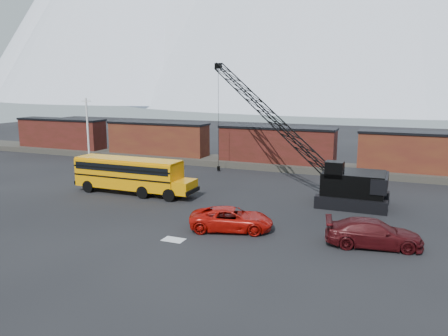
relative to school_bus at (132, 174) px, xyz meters
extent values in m
plane|color=black|center=(8.74, -5.14, -1.79)|extent=(160.00, 160.00, 0.00)
cone|color=white|center=(-251.26, 294.86, 65.41)|extent=(220.00, 220.00, 140.00)
cube|color=white|center=(8.74, 334.86, 10.21)|extent=(800.00, 80.00, 24.00)
cube|color=#423F37|center=(8.74, 16.86, -1.44)|extent=(120.00, 5.00, 0.70)
cube|color=#531A17|center=(-23.26, 16.86, 0.91)|extent=(13.50, 2.90, 4.00)
cube|color=black|center=(-23.26, 16.86, 2.96)|extent=(13.70, 3.10, 0.25)
cube|color=black|center=(-27.46, 16.86, -0.79)|extent=(2.20, 2.40, 0.60)
cube|color=black|center=(-19.06, 16.86, -0.79)|extent=(2.20, 2.40, 0.60)
cube|color=#4E1B16|center=(-7.26, 16.86, 0.91)|extent=(13.50, 2.90, 4.00)
cube|color=black|center=(-7.26, 16.86, 2.96)|extent=(13.70, 3.10, 0.25)
cube|color=black|center=(-11.46, 16.86, -0.79)|extent=(2.20, 2.40, 0.60)
cube|color=black|center=(-3.06, 16.86, -0.79)|extent=(2.20, 2.40, 0.60)
cube|color=#531A17|center=(8.74, 16.86, 0.91)|extent=(13.50, 2.90, 4.00)
cube|color=black|center=(8.74, 16.86, 2.96)|extent=(13.70, 3.10, 0.25)
cube|color=black|center=(4.54, 16.86, -0.79)|extent=(2.20, 2.40, 0.60)
cube|color=black|center=(12.94, 16.86, -0.79)|extent=(2.20, 2.40, 0.60)
cube|color=#4E1B16|center=(24.74, 16.86, 0.91)|extent=(13.50, 2.90, 4.00)
cube|color=black|center=(24.74, 16.86, 2.96)|extent=(13.70, 3.10, 0.25)
cube|color=black|center=(20.54, 16.86, -0.79)|extent=(2.20, 2.40, 0.60)
cylinder|color=silver|center=(-15.26, 12.86, 2.21)|extent=(0.24, 0.24, 8.00)
cube|color=silver|center=(-15.26, 12.86, 5.81)|extent=(1.40, 0.12, 0.12)
cube|color=silver|center=(9.24, -9.14, -1.78)|extent=(1.40, 0.90, 0.02)
cube|color=orange|center=(-0.35, 0.00, 0.01)|extent=(10.00, 2.50, 2.50)
cube|color=orange|center=(5.25, 0.00, -0.69)|extent=(1.60, 2.30, 1.10)
cube|color=orange|center=(-0.35, 0.00, 1.31)|extent=(10.00, 2.30, 0.18)
cube|color=black|center=(-0.35, -1.26, 0.71)|extent=(9.60, 0.05, 0.65)
cube|color=black|center=(-0.35, 1.26, 0.71)|extent=(9.60, 0.05, 0.65)
cube|color=black|center=(6.10, 0.00, -0.99)|extent=(0.15, 2.45, 0.35)
cube|color=black|center=(-5.40, 0.00, -0.99)|extent=(0.15, 2.50, 0.35)
cylinder|color=black|center=(-3.95, -1.15, -1.24)|extent=(1.10, 0.35, 1.10)
cylinder|color=black|center=(-3.95, 1.15, -1.24)|extent=(1.10, 0.35, 1.10)
cylinder|color=black|center=(1.85, -1.15, -1.24)|extent=(1.10, 0.35, 1.10)
cylinder|color=black|center=(1.85, 1.15, -1.24)|extent=(1.10, 0.35, 1.10)
cylinder|color=black|center=(4.45, -1.15, -1.24)|extent=(1.10, 0.35, 1.10)
cylinder|color=black|center=(4.45, 1.15, -1.24)|extent=(1.10, 0.35, 1.10)
imported|color=#B40F08|center=(11.96, -5.97, -1.02)|extent=(6.09, 4.04, 1.55)
imported|color=#3E0B0E|center=(21.06, -5.50, -0.96)|extent=(6.07, 3.33, 1.67)
cube|color=black|center=(18.90, 1.87, -1.29)|extent=(5.50, 1.00, 1.00)
cube|color=black|center=(18.90, 5.07, -1.29)|extent=(5.50, 1.00, 1.00)
cube|color=black|center=(18.90, 3.47, 0.11)|extent=(4.80, 3.60, 1.80)
cube|color=black|center=(20.90, 3.47, 0.31)|extent=(1.20, 3.80, 1.20)
cube|color=black|center=(17.50, 2.27, 1.31)|extent=(1.40, 1.20, 1.30)
cube|color=black|center=(17.50, 1.72, 1.31)|extent=(1.20, 0.06, 0.90)
cube|color=black|center=(3.27, 12.30, 9.88)|extent=(0.70, 0.50, 0.60)
cylinder|color=black|center=(3.27, 12.30, 4.04)|extent=(0.04, 0.04, 11.37)
cube|color=black|center=(3.27, 12.30, -1.44)|extent=(0.25, 0.25, 0.50)
camera|label=1|loc=(22.21, -32.36, 7.98)|focal=35.00mm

